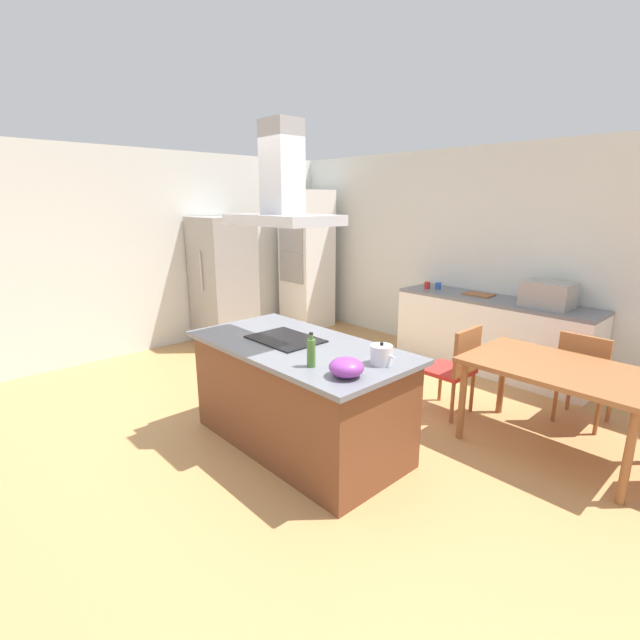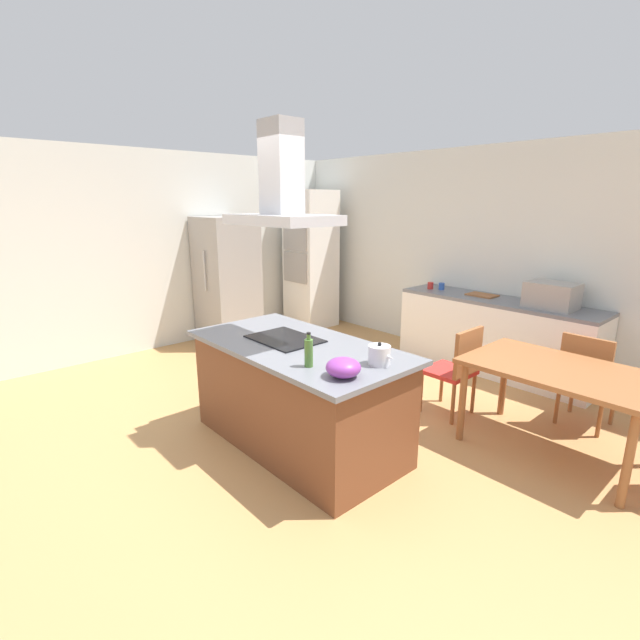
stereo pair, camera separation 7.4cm
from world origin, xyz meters
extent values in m
plane|color=tan|center=(0.00, 1.50, 0.00)|extent=(16.00, 16.00, 0.00)
cube|color=silver|center=(0.00, 3.25, 1.35)|extent=(7.20, 0.10, 2.70)
cube|color=silver|center=(-3.45, 1.00, 1.35)|extent=(0.10, 8.80, 2.70)
cube|color=brown|center=(0.00, 0.00, 0.43)|extent=(1.85, 0.90, 0.86)
cube|color=slate|center=(0.00, 0.00, 0.88)|extent=(1.95, 1.00, 0.04)
cube|color=black|center=(-0.17, 0.00, 0.91)|extent=(0.60, 0.44, 0.01)
cylinder|color=silver|center=(0.76, 0.13, 0.97)|extent=(0.16, 0.16, 0.14)
sphere|color=black|center=(0.76, 0.13, 1.05)|extent=(0.03, 0.03, 0.03)
cone|color=silver|center=(0.86, 0.13, 0.98)|extent=(0.06, 0.03, 0.04)
cylinder|color=#47722D|center=(0.46, -0.27, 1.00)|extent=(0.06, 0.06, 0.20)
cylinder|color=#47722D|center=(0.46, -0.27, 1.12)|extent=(0.03, 0.03, 0.04)
cylinder|color=black|center=(0.46, -0.27, 1.14)|extent=(0.03, 0.03, 0.01)
ellipsoid|color=purple|center=(0.76, -0.22, 0.96)|extent=(0.24, 0.24, 0.13)
cube|color=white|center=(0.24, 2.88, 0.43)|extent=(2.36, 0.62, 0.86)
cube|color=slate|center=(0.24, 2.88, 0.88)|extent=(2.36, 0.62, 0.04)
cube|color=#9E9993|center=(0.84, 2.88, 1.04)|extent=(0.50, 0.38, 0.28)
cylinder|color=red|center=(-0.68, 2.83, 0.95)|extent=(0.08, 0.08, 0.09)
cylinder|color=#2D56B2|center=(-0.55, 2.90, 0.95)|extent=(0.08, 0.08, 0.09)
cube|color=#995B33|center=(0.01, 2.93, 0.91)|extent=(0.34, 0.24, 0.02)
cube|color=white|center=(-2.90, 2.65, 1.10)|extent=(0.70, 0.64, 2.20)
cube|color=#9E9993|center=(-2.90, 2.32, 1.45)|extent=(0.56, 0.02, 0.36)
cube|color=#9E9993|center=(-2.90, 2.32, 1.00)|extent=(0.56, 0.02, 0.48)
cube|color=#9E9993|center=(-2.98, 1.11, 0.91)|extent=(0.80, 0.70, 1.82)
cylinder|color=beige|center=(-2.93, 0.74, 1.10)|extent=(0.02, 0.02, 0.55)
cube|color=#995B33|center=(1.52, 1.47, 0.73)|extent=(1.40, 0.90, 0.04)
cylinder|color=#995B33|center=(0.90, 1.10, 0.35)|extent=(0.06, 0.06, 0.71)
cylinder|color=#995B33|center=(2.14, 1.10, 0.35)|extent=(0.06, 0.06, 0.71)
cylinder|color=#995B33|center=(0.90, 1.84, 0.35)|extent=(0.06, 0.06, 0.71)
cube|color=red|center=(0.52, 1.47, 0.43)|extent=(0.42, 0.42, 0.04)
cube|color=#995B33|center=(0.71, 1.47, 0.67)|extent=(0.04, 0.42, 0.44)
cylinder|color=#995B33|center=(0.34, 1.29, 0.21)|extent=(0.04, 0.04, 0.41)
cylinder|color=#995B33|center=(0.34, 1.65, 0.21)|extent=(0.04, 0.04, 0.41)
cylinder|color=#995B33|center=(0.70, 1.29, 0.21)|extent=(0.04, 0.04, 0.41)
cylinder|color=#995B33|center=(0.70, 1.65, 0.21)|extent=(0.04, 0.04, 0.41)
cube|color=red|center=(1.52, 2.22, 0.43)|extent=(0.42, 0.42, 0.04)
cube|color=#995B33|center=(1.52, 2.03, 0.67)|extent=(0.42, 0.04, 0.44)
cylinder|color=#995B33|center=(1.34, 2.40, 0.21)|extent=(0.04, 0.04, 0.41)
cylinder|color=#995B33|center=(1.70, 2.40, 0.21)|extent=(0.04, 0.04, 0.41)
cylinder|color=#995B33|center=(1.34, 2.04, 0.21)|extent=(0.04, 0.04, 0.41)
cylinder|color=#995B33|center=(1.70, 2.04, 0.21)|extent=(0.04, 0.04, 0.41)
cube|color=#ADADB2|center=(-0.17, 0.00, 1.89)|extent=(0.90, 0.55, 0.08)
cube|color=#ADADB2|center=(-0.17, 0.00, 2.28)|extent=(0.28, 0.24, 0.70)
camera|label=1|loc=(2.72, -2.29, 2.04)|focal=25.56mm
camera|label=2|loc=(2.77, -2.23, 2.04)|focal=25.56mm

